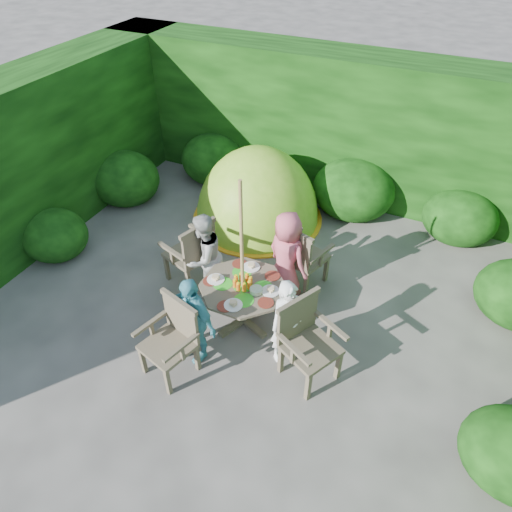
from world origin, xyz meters
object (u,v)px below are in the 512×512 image
at_px(patio_table, 243,292).
at_px(child_back, 287,257).
at_px(garden_chair_front, 173,338).
at_px(dome_tent, 257,218).
at_px(garden_chair_left, 192,252).
at_px(garden_chair_right, 306,339).
at_px(parasol_pole, 242,259).
at_px(garden_chair_back, 301,255).
at_px(child_left, 204,257).
at_px(child_front, 192,319).
at_px(child_right, 288,323).

bearing_deg(patio_table, child_back, 68.22).
height_order(garden_chair_front, dome_tent, dome_tent).
bearing_deg(garden_chair_left, patio_table, 85.20).
bearing_deg(patio_table, garden_chair_right, -21.63).
xyz_separation_m(parasol_pole, child_back, (0.30, 0.74, -0.41)).
height_order(child_back, dome_tent, child_back).
relative_size(patio_table, garden_chair_back, 1.43).
bearing_deg(garden_chair_front, child_back, 83.78).
height_order(child_left, child_front, child_left).
relative_size(patio_table, garden_chair_right, 1.42).
relative_size(garden_chair_back, child_right, 0.85).
bearing_deg(patio_table, child_right, -22.12).
bearing_deg(child_front, dome_tent, 116.83).
height_order(garden_chair_back, child_left, child_left).
relative_size(garden_chair_right, child_front, 0.83).
height_order(patio_table, child_right, child_right).
relative_size(garden_chair_front, child_left, 0.75).
height_order(parasol_pole, dome_tent, parasol_pole).
bearing_deg(garden_chair_left, child_front, 48.94).
relative_size(garden_chair_left, garden_chair_back, 1.01).
distance_m(garden_chair_back, child_left, 1.36).
relative_size(child_left, dome_tent, 0.49).
bearing_deg(child_back, patio_table, 93.39).
height_order(garden_chair_right, child_right, child_right).
bearing_deg(garden_chair_right, garden_chair_left, 95.62).
xyz_separation_m(patio_table, child_right, (0.74, -0.30, 0.05)).
height_order(parasol_pole, garden_chair_right, parasol_pole).
distance_m(garden_chair_right, dome_tent, 3.32).
xyz_separation_m(garden_chair_front, child_back, (0.72, 1.75, 0.16)).
height_order(parasol_pole, child_back, parasol_pole).
xyz_separation_m(patio_table, garden_chair_front, (-0.42, -1.01, -0.03)).
bearing_deg(garden_chair_back, child_front, 85.76).
height_order(parasol_pole, child_front, parasol_pole).
relative_size(garden_chair_left, child_back, 0.76).
bearing_deg(garden_chair_right, child_back, 59.55).
distance_m(patio_table, child_left, 0.81).
distance_m(child_right, dome_tent, 3.10).
bearing_deg(child_left, child_right, 75.40).
height_order(garden_chair_back, child_right, child_right).
bearing_deg(garden_chair_right, patio_table, 96.00).
bearing_deg(patio_table, garden_chair_back, 67.80).
relative_size(garden_chair_back, child_back, 0.75).
distance_m(child_back, child_front, 1.60).
distance_m(child_left, child_back, 1.13).
bearing_deg(dome_tent, garden_chair_back, -27.77).
xyz_separation_m(patio_table, child_front, (-0.30, -0.74, 0.07)).
distance_m(patio_table, garden_chair_left, 1.09).
relative_size(garden_chair_back, dome_tent, 0.39).
bearing_deg(garden_chair_right, child_front, 132.21).
relative_size(parasol_pole, garden_chair_right, 2.11).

